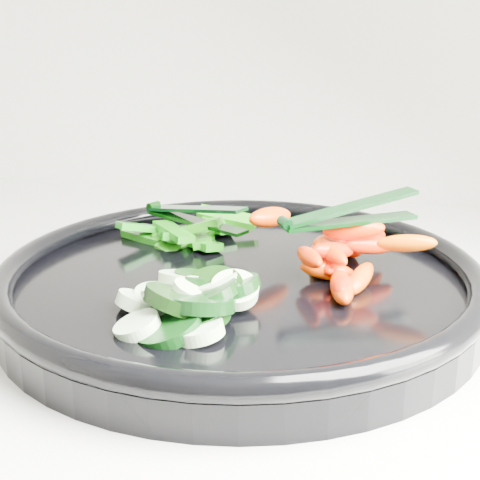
# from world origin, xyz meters

# --- Properties ---
(veggie_tray) EXTENTS (0.45, 0.45, 0.04)m
(veggie_tray) POSITION_xyz_m (-0.51, 1.65, 0.95)
(veggie_tray) COLOR black
(veggie_tray) RESTS_ON counter
(cucumber_pile) EXTENTS (0.11, 0.12, 0.04)m
(cucumber_pile) POSITION_xyz_m (-0.53, 1.57, 0.96)
(cucumber_pile) COLOR black
(cucumber_pile) RESTS_ON veggie_tray
(carrot_pile) EXTENTS (0.15, 0.15, 0.05)m
(carrot_pile) POSITION_xyz_m (-0.44, 1.67, 0.97)
(carrot_pile) COLOR #F84800
(carrot_pile) RESTS_ON veggie_tray
(pepper_pile) EXTENTS (0.12, 0.10, 0.04)m
(pepper_pile) POSITION_xyz_m (-0.58, 1.72, 0.96)
(pepper_pile) COLOR #126409
(pepper_pile) RESTS_ON veggie_tray
(tong_carrot) EXTENTS (0.10, 0.08, 0.02)m
(tong_carrot) POSITION_xyz_m (-0.43, 1.67, 1.00)
(tong_carrot) COLOR black
(tong_carrot) RESTS_ON carrot_pile
(tong_pepper) EXTENTS (0.11, 0.06, 0.02)m
(tong_pepper) POSITION_xyz_m (-0.57, 1.72, 0.98)
(tong_pepper) COLOR black
(tong_pepper) RESTS_ON pepper_pile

